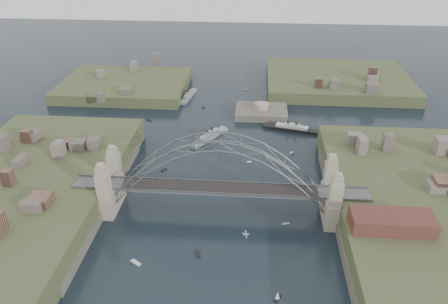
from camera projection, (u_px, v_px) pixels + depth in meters
ground at (219, 212)px, 126.01m from camera, size 500.00×500.00×0.00m
bridge at (219, 176)px, 120.03m from camera, size 84.00×13.80×24.60m
shore_west at (29, 197)px, 129.03m from camera, size 50.50×90.00×12.00m
shore_east at (422, 216)px, 121.08m from camera, size 50.50×90.00×12.00m
headland_nw at (125, 89)px, 212.38m from camera, size 60.00×45.00×9.00m
headland_ne at (337, 84)px, 218.05m from camera, size 70.00×55.00×9.50m
fort_island at (261, 116)px, 186.35m from camera, size 22.00×16.00×9.40m
wharf_shed at (392, 222)px, 105.90m from camera, size 20.00×8.00×4.00m
finger_pier at (378, 291)px, 98.56m from camera, size 4.00×22.00×1.40m
naval_cruiser_near at (209, 137)px, 166.31m from camera, size 12.72×18.60×6.04m
naval_cruiser_far at (189, 96)px, 203.22m from camera, size 5.49×18.39×6.15m
ocean_liner at (292, 129)px, 172.46m from camera, size 23.40×8.57×5.72m
aeroplane at (245, 234)px, 105.08m from camera, size 1.55×2.87×0.42m
small_boat_a at (164, 170)px, 146.27m from camera, size 2.01×2.27×0.45m
small_boat_b at (249, 162)px, 150.85m from camera, size 1.66×0.65×0.45m
small_boat_c at (198, 254)px, 110.19m from camera, size 1.53×2.69×0.45m
small_boat_d at (292, 153)px, 156.11m from camera, size 1.92×2.14×1.43m
small_boat_e at (149, 120)px, 181.46m from camera, size 2.98×2.72×0.45m
small_boat_f at (227, 130)px, 172.90m from camera, size 1.00×1.52×1.43m
small_boat_g at (278, 296)px, 97.13m from camera, size 1.86×2.53×2.38m
small_boat_h at (203, 108)px, 193.05m from camera, size 1.27×2.33×0.45m
small_boat_i at (312, 185)px, 136.65m from camera, size 2.01×2.72×2.38m
small_boat_j at (136, 263)px, 107.39m from camera, size 2.97×2.43×0.45m
small_boat_k at (246, 90)px, 212.37m from camera, size 1.86×0.64×0.45m
small_boat_l at (105, 148)px, 159.99m from camera, size 2.82×1.44×0.45m
small_boat_m at (286, 224)px, 120.78m from camera, size 2.28×1.25×0.45m
small_boat_n at (307, 104)px, 197.07m from camera, size 2.81×2.81×0.45m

